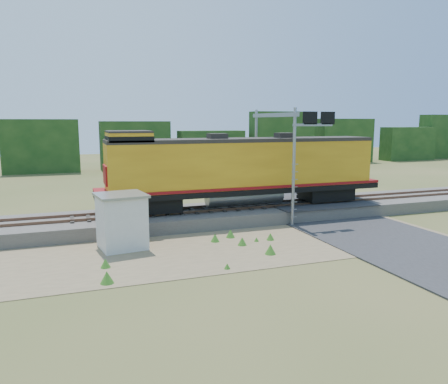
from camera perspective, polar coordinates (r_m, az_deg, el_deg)
name	(u,v)px	position (r m, az deg, el deg)	size (l,w,h in m)	color
ground	(258,245)	(22.85, 4.47, -6.98)	(140.00, 140.00, 0.00)	#475123
ballast	(220,215)	(28.16, -0.55, -3.01)	(70.00, 5.00, 0.80)	slate
rails	(220,208)	(28.06, -0.55, -2.06)	(70.00, 1.54, 0.16)	brown
dirt_shoulder	(219,246)	(22.58, -0.72, -7.11)	(26.00, 8.00, 0.03)	#8C7754
road	(362,229)	(26.97, 17.54, -4.68)	(7.00, 66.00, 0.86)	#38383A
tree_line_north	(140,147)	(58.78, -10.97, 5.82)	(130.00, 3.00, 6.50)	#163714
weed_clumps	(193,252)	(21.79, -4.14, -7.78)	(15.00, 6.20, 0.56)	#367320
locomotive	(241,168)	(28.19, 2.23, 3.10)	(18.87, 2.88, 4.87)	black
shed	(122,221)	(22.59, -13.22, -3.69)	(2.66, 2.66, 2.79)	silver
signal_gantry	(283,137)	(28.56, 7.75, 7.15)	(2.85, 6.20, 7.18)	gray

